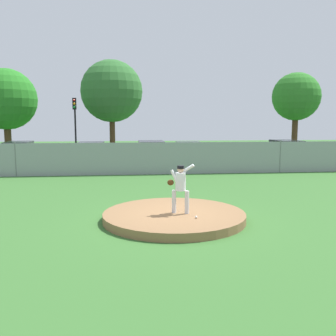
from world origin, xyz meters
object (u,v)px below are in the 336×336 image
object	(u,v)px
parked_car_white	(151,154)
parked_car_teal	(19,154)
parked_car_charcoal	(189,154)
baseball	(196,217)
parked_car_red	(91,155)
parked_car_champagne	(286,153)
traffic_light_near	(75,118)
pitcher_youth	(180,184)

from	to	relation	value
parked_car_white	parked_car_teal	distance (m)	9.02
parked_car_white	parked_car_charcoal	bearing A→B (deg)	4.13
baseball	parked_car_teal	size ratio (longest dim) A/B	0.02
baseball	parked_car_teal	distance (m)	18.33
parked_car_red	parked_car_white	xyz separation A→B (m)	(4.05, -0.03, 0.04)
parked_car_champagne	parked_car_teal	bearing A→B (deg)	178.27
parked_car_teal	traffic_light_near	distance (m)	5.74
parked_car_red	parked_car_champagne	bearing A→B (deg)	1.53
parked_car_red	parked_car_charcoal	xyz separation A→B (m)	(6.69, 0.17, -0.02)
baseball	traffic_light_near	world-z (taller)	traffic_light_near
parked_car_champagne	parked_car_white	bearing A→B (deg)	-177.68
baseball	parked_car_charcoal	bearing A→B (deg)	81.45
baseball	parked_car_teal	bearing A→B (deg)	120.73
parked_car_red	parked_car_white	size ratio (longest dim) A/B	0.90
parked_car_champagne	traffic_light_near	bearing A→B (deg)	163.56
parked_car_red	parked_car_charcoal	size ratio (longest dim) A/B	1.02
parked_car_red	parked_car_teal	distance (m)	5.01
traffic_light_near	parked_car_teal	bearing A→B (deg)	-129.14
parked_car_champagne	parked_car_charcoal	size ratio (longest dim) A/B	1.11
pitcher_youth	parked_car_teal	bearing A→B (deg)	120.72
baseball	parked_car_white	size ratio (longest dim) A/B	0.02
parked_car_champagne	parked_car_white	xyz separation A→B (m)	(-9.76, -0.40, 0.02)
traffic_light_near	pitcher_youth	bearing A→B (deg)	-73.33
pitcher_youth	traffic_light_near	xyz separation A→B (m)	(-5.72, 19.10, 2.16)
pitcher_youth	parked_car_champagne	distance (m)	17.51
parked_car_red	parked_car_champagne	world-z (taller)	parked_car_champagne
parked_car_white	traffic_light_near	size ratio (longest dim) A/B	0.97
pitcher_youth	parked_car_charcoal	xyz separation A→B (m)	(2.64, 14.33, -0.38)
parked_car_charcoal	parked_car_white	distance (m)	2.65
parked_car_white	traffic_light_near	bearing A→B (deg)	139.04
parked_car_charcoal	baseball	bearing A→B (deg)	-98.55
baseball	parked_car_white	distance (m)	14.80
parked_car_white	parked_car_champagne	bearing A→B (deg)	2.32
parked_car_charcoal	traffic_light_near	bearing A→B (deg)	150.29
parked_car_champagne	traffic_light_near	size ratio (longest dim) A/B	0.96
parked_car_champagne	pitcher_youth	bearing A→B (deg)	-123.85
baseball	pitcher_youth	bearing A→B (deg)	121.11
parked_car_red	traffic_light_near	distance (m)	5.79
baseball	traffic_light_near	size ratio (longest dim) A/B	0.02
pitcher_youth	traffic_light_near	distance (m)	20.06
baseball	parked_car_white	bearing A→B (deg)	91.53
parked_car_champagne	traffic_light_near	world-z (taller)	traffic_light_near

